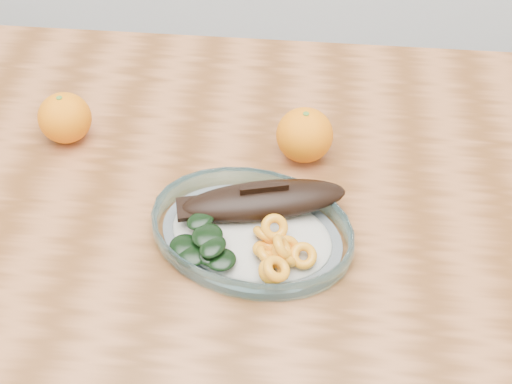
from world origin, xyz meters
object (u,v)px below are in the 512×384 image
Objects in this scene: orange_left at (65,118)px; orange_right at (305,135)px; dining_table at (180,260)px; plated_meal at (252,228)px.

orange_right reaches higher than orange_left.
orange_right reaches higher than dining_table.
orange_right is (0.06, 0.15, 0.02)m from plated_meal.
plated_meal is 0.32m from orange_left.
plated_meal and orange_right have the same top height.
dining_table is 0.25m from orange_left.
plated_meal is at bearing -16.47° from dining_table.
dining_table is at bearing 176.12° from plated_meal.
dining_table is 16.41× the size of orange_left.
plated_meal is 0.16m from orange_right.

